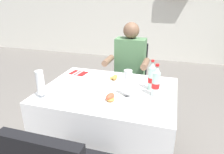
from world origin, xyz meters
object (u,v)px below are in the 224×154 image
beer_glass_left (128,83)px  napkin_cutlery_set (79,73)px  plate_near_camera (110,98)px  plate_far_diner (113,78)px  cola_bottle_secondary (156,82)px  cola_bottle_primary (152,77)px  main_dining_table (109,105)px  seated_diner_far (129,68)px  chair_far_diner_seat (128,77)px  beer_glass_middle (40,84)px

beer_glass_left → napkin_cutlery_set: (-0.63, 0.38, -0.12)m
plate_near_camera → plate_far_diner: 0.42m
cola_bottle_secondary → cola_bottle_primary: bearing=112.8°
plate_far_diner → cola_bottle_primary: size_ratio=0.94×
main_dining_table → seated_diner_far: bearing=87.9°
cola_bottle_primary → napkin_cutlery_set: size_ratio=1.42×
chair_far_diner_seat → napkin_cutlery_set: 0.74m
main_dining_table → cola_bottle_secondary: cola_bottle_secondary is taller
napkin_cutlery_set → beer_glass_left: bearing=-31.3°
chair_far_diner_seat → plate_far_diner: size_ratio=3.75×
beer_glass_middle → napkin_cutlery_set: size_ratio=1.20×
chair_far_diner_seat → beer_glass_left: bearing=-78.3°
main_dining_table → cola_bottle_secondary: size_ratio=4.22×
plate_far_diner → cola_bottle_secondary: size_ratio=0.92×
beer_glass_left → plate_far_diner: bearing=124.1°
cola_bottle_primary → cola_bottle_secondary: 0.13m
cola_bottle_secondary → napkin_cutlery_set: 0.91m
seated_diner_far → cola_bottle_secondary: size_ratio=4.49×
seated_diner_far → plate_near_camera: size_ratio=5.09×
plate_far_diner → beer_glass_left: 0.40m
plate_far_diner → cola_bottle_secondary: bearing=-28.2°
napkin_cutlery_set → cola_bottle_primary: bearing=-12.7°
seated_diner_far → plate_far_diner: seated_diner_far is taller
seated_diner_far → cola_bottle_primary: size_ratio=4.55×
seated_diner_far → chair_far_diner_seat: bearing=104.2°
main_dining_table → beer_glass_middle: 0.64m
seated_diner_far → plate_near_camera: bearing=-87.5°
main_dining_table → beer_glass_middle: bearing=-146.7°
main_dining_table → cola_bottle_secondary: bearing=-1.2°
plate_far_diner → napkin_cutlery_set: size_ratio=1.33×
seated_diner_far → beer_glass_left: (0.17, -0.83, 0.17)m
main_dining_table → napkin_cutlery_set: 0.55m
beer_glass_middle → cola_bottle_primary: 0.94m
chair_far_diner_seat → plate_near_camera: chair_far_diner_seat is taller
plate_near_camera → cola_bottle_primary: bearing=44.9°
plate_near_camera → seated_diner_far: bearing=92.5°
main_dining_table → napkin_cutlery_set: size_ratio=6.08×
seated_diner_far → cola_bottle_secondary: 0.85m
seated_diner_far → cola_bottle_primary: bearing=-61.8°
chair_far_diner_seat → cola_bottle_primary: size_ratio=3.50×
main_dining_table → seated_diner_far: (0.03, 0.73, 0.12)m
beer_glass_middle → napkin_cutlery_set: bearing=86.0°
plate_near_camera → plate_far_diner: bearing=102.6°
plate_far_diner → beer_glass_middle: bearing=-130.2°
beer_glass_middle → beer_glass_left: bearing=18.0°
chair_far_diner_seat → beer_glass_middle: bearing=-112.5°
chair_far_diner_seat → cola_bottle_primary: 0.88m
plate_near_camera → beer_glass_middle: beer_glass_middle is taller
seated_diner_far → cola_bottle_primary: (0.33, -0.63, 0.17)m
chair_far_diner_seat → cola_bottle_secondary: (0.41, -0.85, 0.32)m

